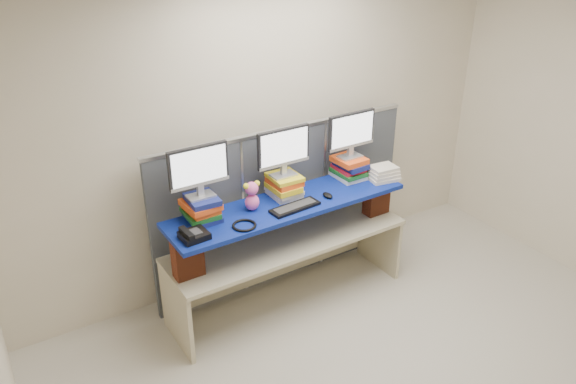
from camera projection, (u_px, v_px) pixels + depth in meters
room at (428, 228)px, 3.59m from camera, size 5.00×4.00×2.80m
cubicle_partition at (284, 205)px, 5.23m from camera, size 2.60×0.06×1.53m
desk at (288, 251)px, 4.96m from camera, size 2.19×0.67×0.66m
brick_pier_left at (188, 258)px, 4.33m from camera, size 0.23×0.13×0.31m
brick_pier_right at (376, 198)px, 5.25m from camera, size 0.23×0.13×0.31m
blue_board at (288, 205)px, 4.75m from camera, size 2.14×0.56×0.04m
book_stack_left at (201, 208)px, 4.43m from camera, size 0.27×0.32×0.21m
book_stack_center at (284, 186)px, 4.80m from camera, size 0.26×0.30×0.20m
book_stack_right at (349, 167)px, 5.14m from camera, size 0.26×0.32×0.20m
monitor_left at (199, 169)px, 4.27m from camera, size 0.49×0.14×0.42m
monitor_center at (284, 149)px, 4.65m from camera, size 0.49×0.14×0.42m
monitor_right at (351, 132)px, 4.99m from camera, size 0.49×0.14×0.42m
keyboard at (295, 207)px, 4.64m from camera, size 0.45×0.18×0.03m
mouse at (328, 195)px, 4.82m from camera, size 0.10×0.13×0.04m
desk_phone at (193, 235)px, 4.20m from camera, size 0.21×0.20×0.09m
headset at (244, 225)px, 4.37m from camera, size 0.22×0.22×0.02m
plush_toy at (252, 196)px, 4.57m from camera, size 0.15×0.11×0.25m
binder_stack at (383, 173)px, 5.13m from camera, size 0.29×0.25×0.13m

